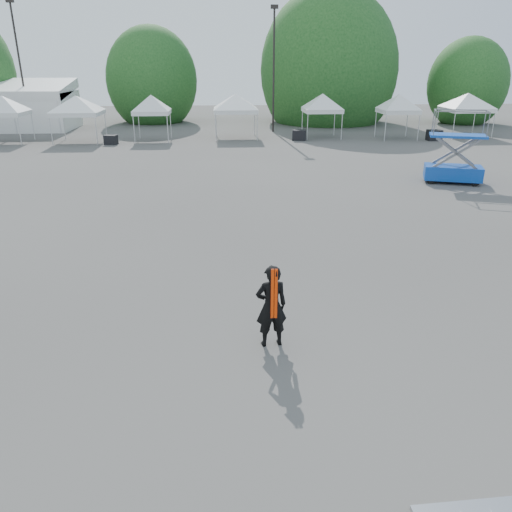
{
  "coord_description": "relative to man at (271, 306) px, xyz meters",
  "views": [
    {
      "loc": [
        -1.38,
        -11.57,
        5.62
      ],
      "look_at": [
        -0.64,
        -0.54,
        1.3
      ],
      "focal_mm": 35.0,
      "sensor_mm": 36.0,
      "label": 1
    }
  ],
  "objects": [
    {
      "name": "light_pole_east",
      "position": [
        3.45,
        34.4,
        4.61
      ],
      "size": [
        0.6,
        0.25,
        9.8
      ],
      "color": "black",
      "rests_on": "ground"
    },
    {
      "name": "tent_g",
      "position": [
        12.55,
        29.55,
        2.15
      ],
      "size": [
        3.88,
        3.88,
        3.88
      ],
      "color": "silver",
      "rests_on": "ground"
    },
    {
      "name": "tent_d",
      "position": [
        -6.12,
        29.85,
        2.15
      ],
      "size": [
        3.74,
        3.74,
        3.88
      ],
      "color": "silver",
      "rests_on": "ground"
    },
    {
      "name": "tree_mid_e",
      "position": [
        9.45,
        41.4,
        3.93
      ],
      "size": [
        5.12,
        5.12,
        7.79
      ],
      "color": "#382314",
      "rests_on": "ground"
    },
    {
      "name": "tent_b",
      "position": [
        -16.72,
        29.6,
        2.15
      ],
      "size": [
        4.17,
        4.17,
        3.88
      ],
      "color": "silver",
      "rests_on": "ground"
    },
    {
      "name": "ground",
      "position": [
        0.45,
        2.4,
        -0.91
      ],
      "size": [
        120.0,
        120.0,
        0.0
      ],
      "primitive_type": "plane",
      "color": "#474442",
      "rests_on": "ground"
    },
    {
      "name": "crate_east",
      "position": [
        15.19,
        28.48,
        -0.51
      ],
      "size": [
        1.04,
        0.82,
        0.79
      ],
      "primitive_type": "cube",
      "rotation": [
        0.0,
        0.0,
        0.03
      ],
      "color": "black",
      "rests_on": "ground"
    },
    {
      "name": "light_pole_west",
      "position": [
        -17.55,
        36.4,
        4.86
      ],
      "size": [
        0.6,
        0.25,
        10.3
      ],
      "color": "black",
      "rests_on": "ground"
    },
    {
      "name": "tent_f",
      "position": [
        6.87,
        30.52,
        2.15
      ],
      "size": [
        4.01,
        4.01,
        3.88
      ],
      "color": "silver",
      "rests_on": "ground"
    },
    {
      "name": "man",
      "position": [
        0.0,
        0.0,
        0.0
      ],
      "size": [
        0.72,
        0.53,
        1.81
      ],
      "rotation": [
        0.0,
        0.0,
        3.3
      ],
      "color": "black",
      "rests_on": "ground"
    },
    {
      "name": "crate_west",
      "position": [
        -8.97,
        28.1,
        -0.58
      ],
      "size": [
        0.97,
        0.83,
        0.66
      ],
      "primitive_type": "cube",
      "rotation": [
        0.0,
        0.0,
        -0.21
      ],
      "color": "black",
      "rests_on": "ground"
    },
    {
      "name": "tent_h",
      "position": [
        18.41,
        30.53,
        2.15
      ],
      "size": [
        4.72,
        4.72,
        3.88
      ],
      "color": "silver",
      "rests_on": "ground"
    },
    {
      "name": "tree_mid_w",
      "position": [
        -7.55,
        42.4,
        3.02
      ],
      "size": [
        4.16,
        4.16,
        6.33
      ],
      "color": "#382314",
      "rests_on": "ground"
    },
    {
      "name": "crate_mid",
      "position": [
        4.95,
        29.24,
        -0.52
      ],
      "size": [
        1.14,
        0.98,
        0.77
      ],
      "primitive_type": "cube",
      "rotation": [
        0.0,
        0.0,
        -0.23
      ],
      "color": "black",
      "rests_on": "ground"
    },
    {
      "name": "tree_far_e",
      "position": [
        22.45,
        39.4,
        2.72
      ],
      "size": [
        3.84,
        3.84,
        5.84
      ],
      "color": "#382314",
      "rests_on": "ground"
    },
    {
      "name": "tent_e",
      "position": [
        0.17,
        30.77,
        2.15
      ],
      "size": [
        4.67,
        4.67,
        3.88
      ],
      "color": "silver",
      "rests_on": "ground"
    },
    {
      "name": "tent_c",
      "position": [
        -11.46,
        29.46,
        2.15
      ],
      "size": [
        4.74,
        4.74,
        3.88
      ],
      "color": "silver",
      "rests_on": "ground"
    },
    {
      "name": "scissor_lift",
      "position": [
        10.41,
        14.56,
        0.84
      ],
      "size": [
        2.97,
        2.13,
        3.47
      ],
      "rotation": [
        0.0,
        0.0,
        -0.32
      ],
      "color": "#0C4B9D",
      "rests_on": "ground"
    }
  ]
}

